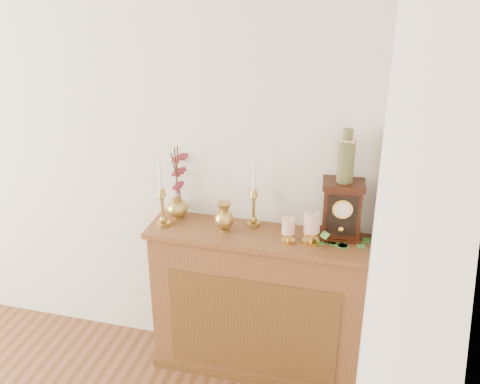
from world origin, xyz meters
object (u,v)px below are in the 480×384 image
(candlestick_center, at_px, (254,202))
(ceramic_vase, at_px, (346,159))
(ginger_jar, at_px, (179,183))
(bud_vase, at_px, (224,217))
(mantel_clock, at_px, (342,210))
(candlestick_left, at_px, (162,201))

(candlestick_center, distance_m, ceramic_vase, 0.57)
(ginger_jar, bearing_deg, ceramic_vase, -1.69)
(candlestick_center, height_order, ceramic_vase, ceramic_vase)
(bud_vase, distance_m, ginger_jar, 0.35)
(candlestick_center, height_order, ginger_jar, ginger_jar)
(bud_vase, xyz_separation_m, ginger_jar, (-0.30, 0.12, 0.12))
(candlestick_center, xyz_separation_m, ginger_jar, (-0.44, 0.02, 0.06))
(bud_vase, distance_m, ceramic_vase, 0.73)
(candlestick_center, height_order, bud_vase, candlestick_center)
(ginger_jar, bearing_deg, bud_vase, -22.52)
(ginger_jar, relative_size, mantel_clock, 1.39)
(candlestick_left, xyz_separation_m, mantel_clock, (0.97, 0.11, 0.01))
(ginger_jar, xyz_separation_m, mantel_clock, (0.92, -0.03, -0.04))
(ginger_jar, distance_m, mantel_clock, 0.92)
(ginger_jar, bearing_deg, candlestick_left, -109.35)
(candlestick_center, bearing_deg, bud_vase, -142.17)
(candlestick_left, xyz_separation_m, bud_vase, (0.35, 0.02, -0.06))
(bud_vase, bearing_deg, candlestick_center, 37.83)
(candlestick_left, relative_size, candlestick_center, 1.02)
(candlestick_center, xyz_separation_m, bud_vase, (-0.14, -0.11, -0.06))
(candlestick_center, bearing_deg, ginger_jar, 177.75)
(bud_vase, xyz_separation_m, ceramic_vase, (0.62, 0.10, 0.37))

